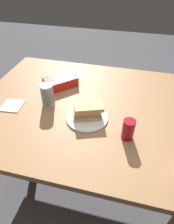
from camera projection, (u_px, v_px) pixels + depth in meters
ground_plane at (83, 169)px, 1.79m from camera, size 8.00×8.00×0.00m
dining_table at (82, 114)px, 1.35m from camera, size 1.43×1.16×0.77m
paper_plate at (87, 117)px, 1.19m from camera, size 0.26×0.26×0.01m
sandwich at (88, 111)px, 1.16m from camera, size 0.20×0.15×0.08m
soda_can_red at (128, 129)px, 1.03m from camera, size 0.07×0.07×0.12m
chip_bag at (60, 82)px, 1.45m from camera, size 0.27×0.27×0.07m
plastic_cup_stack at (48, 95)px, 1.25m from camera, size 0.08×0.08×0.15m
paper_napkin at (12, 106)px, 1.28m from camera, size 0.14×0.14×0.01m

